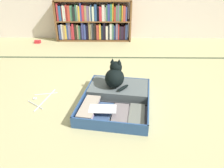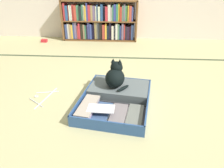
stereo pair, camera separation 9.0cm
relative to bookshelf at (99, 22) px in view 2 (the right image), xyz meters
The scene contains 7 objects.
ground_plane 2.33m from the bookshelf, 77.85° to the right, with size 10.00×10.00×0.00m, color tan.
tatami_border 1.09m from the bookshelf, 62.17° to the right, with size 4.80×0.05×0.00m.
bookshelf is the anchor object (origin of this frame).
open_suitcase 2.16m from the bookshelf, 79.00° to the right, with size 0.72×0.87×0.10m.
black_cat 2.03m from the bookshelf, 78.57° to the right, with size 0.27×0.26×0.28m.
clothes_hanger 2.14m from the bookshelf, 98.65° to the right, with size 0.25×0.41×0.01m.
small_red_pouch 1.04m from the bookshelf, 167.58° to the right, with size 0.10×0.07×0.05m.
Camera 2 is at (-0.00, -1.56, 1.10)m, focal length 33.47 mm.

